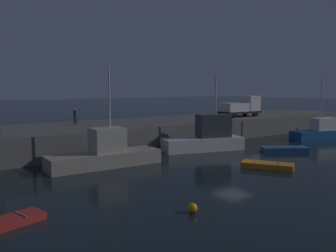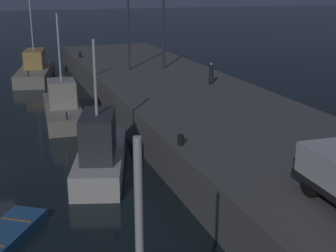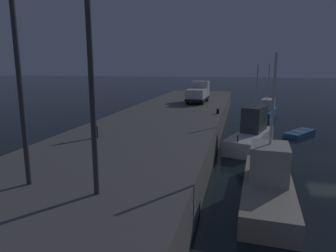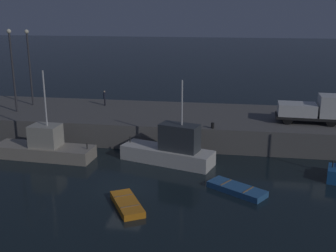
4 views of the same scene
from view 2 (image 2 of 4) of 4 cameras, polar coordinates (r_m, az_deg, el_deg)
The scene contains 10 objects.
pier_quay at distance 28.80m, azimuth 6.38°, elevation 0.14°, with size 64.57×10.43×2.23m.
fishing_boat_blue at distance 34.40m, azimuth -12.76°, elevation 2.32°, with size 8.75×2.94×7.52m.
fishing_boat_white at distance 24.12m, azimuth -8.26°, elevation -3.14°, with size 8.08×4.43×6.99m.
fishing_boat_orange at distance 50.10m, azimuth -15.91°, elevation 6.66°, with size 10.90×4.96×9.56m.
rowboat_white_mid at distance 19.24m, azimuth -19.42°, elevation -12.63°, with size 4.29×3.53×0.47m.
lamp_post_west at distance 40.53m, azimuth -4.91°, elevation 13.54°, with size 0.44×0.44×8.21m.
lamp_post_east at distance 41.22m, azimuth -0.58°, elevation 13.52°, with size 0.44×0.44×8.02m.
dockworker at distance 34.90m, azimuth 5.31°, elevation 6.58°, with size 0.38×0.41×1.61m.
bollard_west at distance 21.63m, azimuth 1.56°, elevation -1.72°, with size 0.28×0.28×0.50m, color black.
bollard_central at distance 48.73m, azimuth -10.69°, elevation 8.55°, with size 0.28×0.28×0.54m, color black.
Camera 2 is at (24.70, 1.35, 9.42)m, focal length 49.86 mm.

